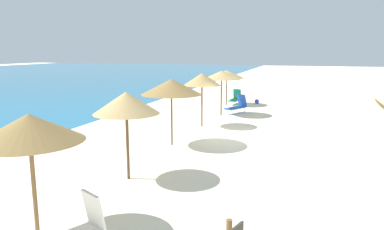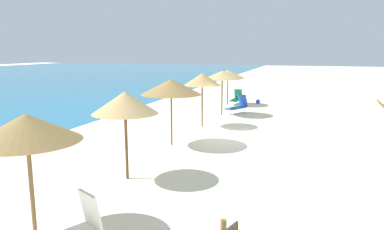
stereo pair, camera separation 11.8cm
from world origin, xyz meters
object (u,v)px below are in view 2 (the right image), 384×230
(lounge_chair_1, at_px, (71,230))
(beach_ball, at_px, (258,101))
(beach_umbrella_5, at_px, (228,74))
(beach_umbrella_3, at_px, (202,80))
(beach_umbrella_2, at_px, (171,87))
(beach_umbrella_0, at_px, (26,128))
(lounge_chair_0, at_px, (238,106))
(beach_umbrella_4, at_px, (222,75))
(lounge_chair_2, at_px, (236,98))
(beach_umbrella_1, at_px, (125,103))

(lounge_chair_1, distance_m, beach_ball, 21.30)
(beach_umbrella_5, height_order, lounge_chair_1, beach_umbrella_5)
(beach_ball, bearing_deg, beach_umbrella_3, 169.79)
(beach_umbrella_2, xyz_separation_m, lounge_chair_1, (-8.27, -1.15, -1.97))
(beach_umbrella_0, xyz_separation_m, beach_umbrella_2, (7.88, -0.08, 0.09))
(lounge_chair_0, bearing_deg, beach_umbrella_4, 76.60)
(beach_umbrella_0, relative_size, lounge_chair_0, 1.52)
(beach_ball, bearing_deg, lounge_chair_2, 113.84)
(beach_umbrella_1, relative_size, beach_umbrella_5, 1.08)
(beach_umbrella_5, xyz_separation_m, lounge_chair_2, (0.56, -0.54, -1.81))
(beach_umbrella_2, height_order, lounge_chair_1, beach_umbrella_2)
(lounge_chair_0, relative_size, lounge_chair_1, 1.11)
(beach_ball, bearing_deg, lounge_chair_0, 171.95)
(lounge_chair_1, xyz_separation_m, lounge_chair_2, (20.61, 0.89, -0.06))
(beach_umbrella_2, distance_m, lounge_chair_0, 8.80)
(beach_umbrella_0, bearing_deg, beach_ball, -5.09)
(beach_umbrella_1, bearing_deg, lounge_chair_1, -166.52)
(beach_umbrella_0, height_order, beach_umbrella_4, beach_umbrella_4)
(beach_umbrella_5, height_order, beach_ball, beach_umbrella_5)
(beach_umbrella_4, bearing_deg, beach_ball, -14.72)
(beach_umbrella_0, height_order, lounge_chair_2, beach_umbrella_0)
(beach_umbrella_4, xyz_separation_m, lounge_chair_2, (4.82, 0.07, -2.03))
(beach_umbrella_2, height_order, beach_ball, beach_umbrella_2)
(lounge_chair_1, bearing_deg, beach_ball, -65.32)
(beach_umbrella_1, relative_size, beach_umbrella_4, 1.00)
(lounge_chair_2, height_order, beach_ball, lounge_chair_2)
(lounge_chair_2, xyz_separation_m, beach_ball, (0.67, -1.52, -0.25))
(beach_umbrella_3, bearing_deg, lounge_chair_2, -0.79)
(beach_umbrella_3, xyz_separation_m, beach_umbrella_4, (3.57, -0.19, -0.00))
(beach_umbrella_0, height_order, beach_umbrella_1, beach_umbrella_1)
(lounge_chair_2, bearing_deg, lounge_chair_1, 96.58)
(lounge_chair_0, distance_m, beach_ball, 4.57)
(beach_umbrella_1, bearing_deg, beach_umbrella_4, -0.79)
(beach_umbrella_5, bearing_deg, beach_ball, -59.03)
(beach_umbrella_3, distance_m, beach_umbrella_5, 7.84)
(beach_umbrella_1, height_order, beach_umbrella_5, beach_umbrella_1)
(beach_umbrella_1, bearing_deg, beach_umbrella_0, 176.01)
(beach_ball, bearing_deg, lounge_chair_1, 178.30)
(lounge_chair_1, bearing_deg, beach_umbrella_0, 9.05)
(lounge_chair_0, bearing_deg, beach_ball, -72.07)
(beach_umbrella_0, relative_size, beach_umbrella_2, 0.96)
(lounge_chair_0, bearing_deg, beach_umbrella_0, 111.70)
(lounge_chair_2, bearing_deg, lounge_chair_0, 107.00)
(lounge_chair_0, distance_m, lounge_chair_1, 16.77)
(lounge_chair_0, bearing_deg, lounge_chair_1, 116.00)
(lounge_chair_1, bearing_deg, beach_umbrella_3, -58.94)
(beach_umbrella_1, relative_size, lounge_chair_1, 1.73)
(beach_umbrella_4, xyz_separation_m, lounge_chair_1, (-15.79, -0.81, -1.97))
(beach_umbrella_0, bearing_deg, beach_umbrella_3, -1.11)
(beach_umbrella_4, distance_m, lounge_chair_1, 15.93)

